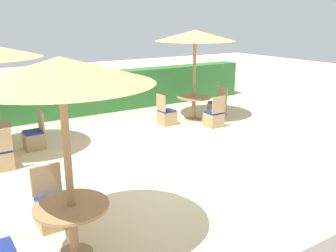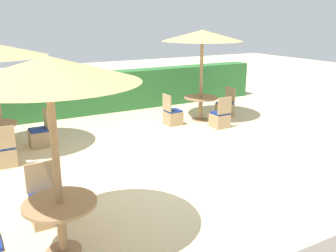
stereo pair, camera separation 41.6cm
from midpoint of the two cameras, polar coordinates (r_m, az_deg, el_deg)
ground_plane at (r=7.68m, az=0.88°, el=-7.54°), size 40.00×40.00×0.00m
hedge_row at (r=12.65m, az=-14.25°, el=4.66°), size 13.00×0.70×1.33m
patio_chair_back_left_south at (r=8.70m, az=-25.40°, el=-4.39°), size 0.46×0.46×0.93m
patio_chair_back_left_east at (r=9.74m, az=-20.83°, el=-1.77°), size 0.46×0.46×0.93m
parasol_front_left at (r=4.65m, az=-18.55°, el=7.83°), size 2.25×2.25×2.66m
round_table_front_left at (r=5.25m, az=-16.65°, el=-13.18°), size 0.98×0.98×0.75m
patio_chair_front_left_north at (r=6.18m, az=-19.15°, el=-11.99°), size 0.46×0.46×0.93m
parasol_back_right at (r=11.40m, az=3.07°, el=13.54°), size 2.42×2.42×2.74m
round_table_back_right at (r=11.66m, az=2.93°, el=3.70°), size 1.04×1.04×0.73m
patio_chair_back_right_west at (r=11.16m, az=-1.31°, el=1.52°), size 0.46×0.46×0.93m
patio_chair_back_right_east at (r=12.35m, az=6.57°, el=2.86°), size 0.46×0.46×0.93m
patio_chair_back_right_south at (r=11.00m, az=5.95°, el=1.22°), size 0.46×0.46×0.93m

